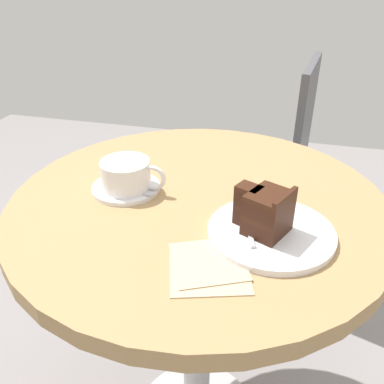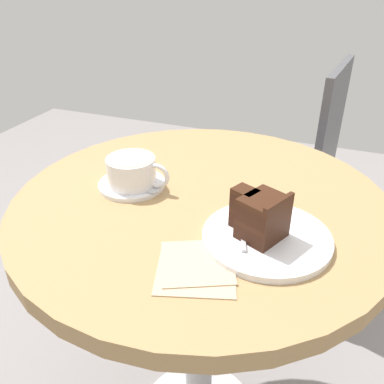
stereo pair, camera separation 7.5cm
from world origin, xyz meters
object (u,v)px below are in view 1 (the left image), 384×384
Objects in this scene: napkin at (209,265)px; teaspoon at (144,187)px; saucer at (126,188)px; cake_slice at (265,212)px; coffee_cup at (127,174)px; cafe_chair at (274,160)px; cake_plate at (271,232)px; fork at (245,218)px.

teaspoon is at bearing 132.29° from napkin.
cake_slice is (0.29, -0.09, 0.05)m from saucer.
napkin is at bearing -125.86° from cake_slice.
cafe_chair is at bearing 69.98° from coffee_cup.
cake_slice reaches higher than cake_plate.
cake_plate is (0.27, -0.09, -0.01)m from teaspoon.
saucer is at bearing 140.95° from coffee_cup.
saucer is at bearing -127.25° from teaspoon.
teaspoon is (0.04, 0.00, 0.01)m from saucer.
coffee_cup is 0.04m from teaspoon.
cake_plate is at bearing -128.72° from fork.
cake_slice is 0.12× the size of cafe_chair.
coffee_cup reaches higher than cake_plate.
coffee_cup is 0.82m from cafe_chair.
coffee_cup is 0.29m from napkin.
teaspoon is 0.26m from napkin.
teaspoon is at bearing 0.51° from saucer.
napkin is 0.95m from cafe_chair.
cafe_chair is (0.27, 0.72, -0.24)m from saucer.
coffee_cup is at bearing -118.02° from teaspoon.
saucer is at bearing -14.09° from cafe_chair.
fork is at bearing -14.34° from coffee_cup.
cake_slice is 0.13m from napkin.
cake_slice is at bearing 54.14° from napkin.
coffee_cup is 0.15× the size of cafe_chair.
cake_slice reaches higher than napkin.
cafe_chair is (-0.03, 0.81, -0.24)m from cake_plate.
cafe_chair reaches higher than saucer.
cake_slice is at bearing -17.25° from coffee_cup.
cafe_chair is at bearing 86.60° from napkin.
teaspoon is at bearing -11.29° from cafe_chair.
saucer is 1.35× the size of cake_slice.
saucer is 1.58× the size of teaspoon.
fork reaches higher than cake_plate.
saucer is 0.31m from cake_slice.
fork is (0.26, -0.07, 0.01)m from saucer.
fork is 0.13m from napkin.
napkin is (-0.07, -0.10, -0.05)m from cake_slice.
fork is (0.22, -0.07, 0.00)m from teaspoon.
fork reaches higher than napkin.
cake_plate is at bearing -15.49° from coffee_cup.
fork is 0.83m from cafe_chair.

